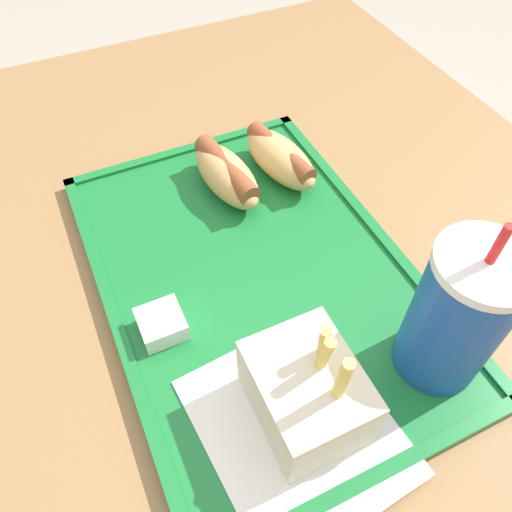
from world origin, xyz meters
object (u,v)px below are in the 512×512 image
object	(u,v)px
hot_dog_far	(280,157)
fries_carton	(307,392)
sauce_cup_mayo	(162,323)
soda_cup	(457,316)
hot_dog_near	(227,174)

from	to	relation	value
hot_dog_far	fries_carton	world-z (taller)	fries_carton
sauce_cup_mayo	fries_carton	bearing A→B (deg)	33.82
soda_cup	hot_dog_near	distance (m)	0.30
hot_dog_far	sauce_cup_mayo	bearing A→B (deg)	-52.65
fries_carton	sauce_cup_mayo	distance (m)	0.15
fries_carton	sauce_cup_mayo	size ratio (longest dim) A/B	2.82
hot_dog_far	hot_dog_near	world-z (taller)	same
hot_dog_far	sauce_cup_mayo	distance (m)	0.25
hot_dog_near	fries_carton	bearing A→B (deg)	-9.63
hot_dog_near	fries_carton	distance (m)	0.28
hot_dog_near	fries_carton	size ratio (longest dim) A/B	1.07
hot_dog_near	sauce_cup_mayo	size ratio (longest dim) A/B	3.01
fries_carton	hot_dog_far	bearing A→B (deg)	157.17
hot_dog_near	sauce_cup_mayo	world-z (taller)	hot_dog_near
soda_cup	hot_dog_far	bearing A→B (deg)	-177.47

